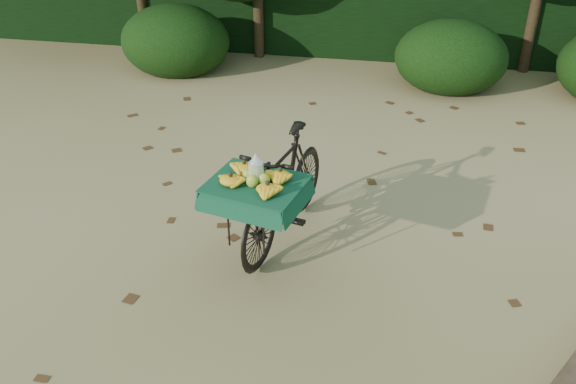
# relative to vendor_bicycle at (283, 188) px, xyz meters

# --- Properties ---
(ground) EXTENTS (80.00, 80.00, 0.00)m
(ground) POSITION_rel_vendor_bicycle_xyz_m (0.25, 0.24, -0.57)
(ground) COLOR tan
(ground) RESTS_ON ground
(vendor_bicycle) EXTENTS (1.06, 1.96, 1.12)m
(vendor_bicycle) POSITION_rel_vendor_bicycle_xyz_m (0.00, 0.00, 0.00)
(vendor_bicycle) COLOR black
(vendor_bicycle) RESTS_ON ground
(bush_clumps) EXTENTS (8.80, 1.70, 0.90)m
(bush_clumps) POSITION_rel_vendor_bicycle_xyz_m (0.75, 4.54, -0.12)
(bush_clumps) COLOR black
(bush_clumps) RESTS_ON ground
(leaf_litter) EXTENTS (7.00, 7.30, 0.01)m
(leaf_litter) POSITION_rel_vendor_bicycle_xyz_m (0.25, 0.89, -0.57)
(leaf_litter) COLOR #4B2A14
(leaf_litter) RESTS_ON ground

